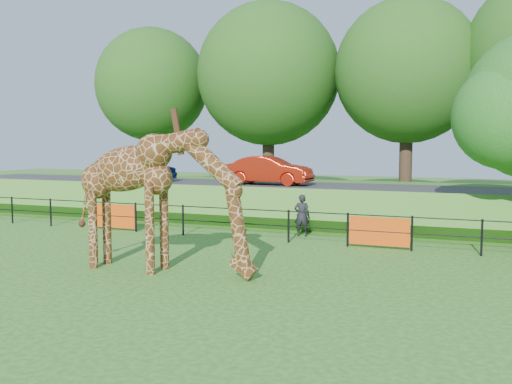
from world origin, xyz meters
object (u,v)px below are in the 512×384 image
(car_blue, at_px, (139,167))
(visitor, at_px, (302,215))
(giraffe, at_px, (162,201))
(car_red, at_px, (269,170))

(car_blue, height_order, visitor, car_blue)
(visitor, bearing_deg, giraffe, 63.17)
(giraffe, height_order, visitor, giraffe)
(giraffe, relative_size, visitor, 3.47)
(visitor, bearing_deg, car_blue, -38.04)
(car_blue, bearing_deg, visitor, -107.94)
(car_blue, height_order, car_red, car_blue)
(giraffe, bearing_deg, car_blue, 126.52)
(giraffe, bearing_deg, visitor, 76.57)
(giraffe, relative_size, car_blue, 1.34)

